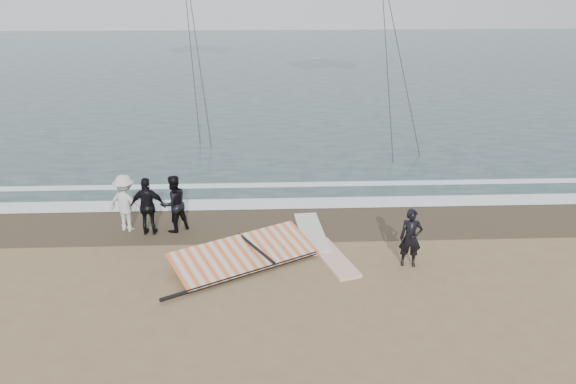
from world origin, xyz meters
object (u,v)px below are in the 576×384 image
Objects in this scene: man_main at (411,238)px; board_cream at (311,233)px; board_white at (333,258)px; sail_rig at (242,254)px.

man_main reaches higher than board_cream.
man_main is at bearing -27.65° from board_white.
board_cream is 0.65× the size of sail_rig.
man_main is at bearing -42.76° from board_cream.
board_cream is 2.47m from sail_rig.
sail_rig is (-4.36, 0.39, -0.59)m from man_main.
sail_rig is (-1.96, -1.50, 0.14)m from board_cream.
man_main is 0.39× the size of sail_rig.
sail_rig reaches higher than board_white.
board_white is at bearing -77.78° from board_cream.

